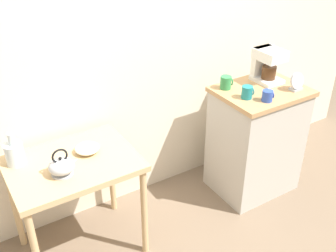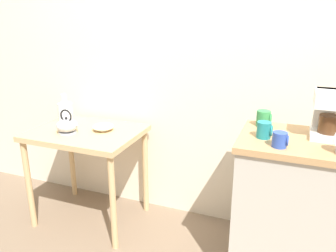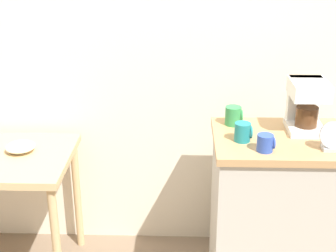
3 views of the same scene
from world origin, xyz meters
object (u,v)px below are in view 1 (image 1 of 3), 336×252
mug_blue (268,96)px  mug_tall_green (226,82)px  teakettle (62,166)px  glass_carafe_vase (14,153)px  mug_dark_teal (247,92)px  bowl_stoneware (87,148)px  table_clock (297,83)px  coffee_maker (267,64)px

mug_blue → mug_tall_green: 0.34m
teakettle → mug_tall_green: size_ratio=1.91×
teakettle → mug_tall_green: mug_tall_green is taller
mug_tall_green → glass_carafe_vase: bearing=176.5°
mug_tall_green → mug_dark_teal: bearing=-82.8°
bowl_stoneware → table_clock: 1.60m
coffee_maker → table_clock: 0.27m
glass_carafe_vase → coffee_maker: 1.93m
coffee_maker → mug_tall_green: size_ratio=2.65×
coffee_maker → mug_blue: coffee_maker is taller
teakettle → table_clock: bearing=-4.5°
glass_carafe_vase → table_clock: bearing=-11.2°
coffee_maker → mug_tall_green: bearing=172.6°
glass_carafe_vase → mug_blue: (1.67, -0.41, 0.13)m
mug_blue → table_clock: table_clock is taller
glass_carafe_vase → mug_dark_teal: bearing=-10.8°
coffee_maker → glass_carafe_vase: bearing=175.8°
teakettle → mug_dark_teal: size_ratio=2.04×
mug_dark_teal → teakettle: bearing=177.9°
glass_carafe_vase → bowl_stoneware: bearing=-15.0°
mug_blue → mug_tall_green: bearing=110.3°
coffee_maker → bowl_stoneware: bearing=178.9°
glass_carafe_vase → mug_tall_green: mug_tall_green is taller
teakettle → mug_tall_green: 1.36m
glass_carafe_vase → table_clock: size_ratio=1.57×
bowl_stoneware → mug_blue: bearing=-13.5°
mug_dark_teal → mug_tall_green: mug_tall_green is taller
glass_carafe_vase → table_clock: (1.98, -0.39, 0.15)m
bowl_stoneware → table_clock: table_clock is taller
glass_carafe_vase → mug_tall_green: size_ratio=2.20×
glass_carafe_vase → mug_tall_green: bearing=-3.5°
teakettle → glass_carafe_vase: 0.33m
bowl_stoneware → glass_carafe_vase: glass_carafe_vase is taller
teakettle → mug_dark_teal: mug_dark_teal is taller
mug_dark_teal → mug_blue: size_ratio=1.12×
mug_dark_teal → table_clock: 0.41m
mug_tall_green → table_clock: size_ratio=0.71×
mug_dark_teal → table_clock: bearing=-12.7°
mug_tall_green → table_clock: bearing=-34.9°
teakettle → mug_blue: (1.46, -0.16, 0.15)m
teakettle → table_clock: 1.79m
glass_carafe_vase → mug_tall_green: (1.55, -0.09, 0.14)m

